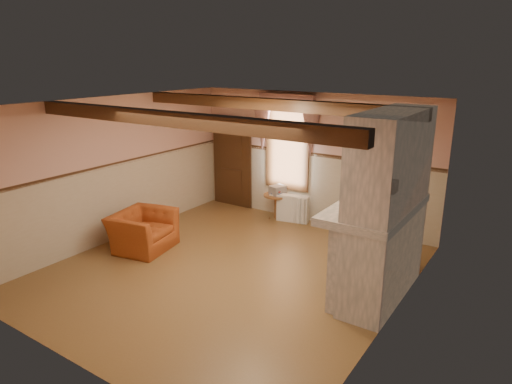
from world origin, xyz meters
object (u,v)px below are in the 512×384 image
Objects in this scene: side_table at (276,206)px; bowl at (378,200)px; radiator at (293,208)px; mantel_clock at (392,187)px; oil_lamp at (381,192)px; armchair at (143,231)px.

side_table is 3.77m from bowl.
mantel_clock is (2.53, -1.36, 1.22)m from radiator.
mantel_clock is 0.51m from oil_lamp.
radiator is (1.62, 2.87, -0.06)m from armchair.
radiator is (0.43, 0.00, 0.02)m from side_table.
radiator is at bearing -40.79° from armchair.
oil_lamp is (2.96, -1.86, 1.29)m from side_table.
armchair is 4.38m from bowl.
side_table is 0.43m from radiator.
side_table is 1.60× the size of bowl.
mantel_clock is at bearing -81.35° from armchair.
radiator is 2.01× the size of bowl.
armchair reaches higher than radiator.
bowl is 1.24× the size of oil_lamp.
mantel_clock reaches higher than bowl.
armchair reaches higher than side_table.
side_table is 2.32× the size of mantel_clock.
side_table is at bearing 155.40° from mantel_clock.
bowl reaches higher than armchair.
bowl is 1.45× the size of mantel_clock.
mantel_clock is (2.96, -1.36, 1.25)m from side_table.
bowl is at bearing -89.54° from armchair.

